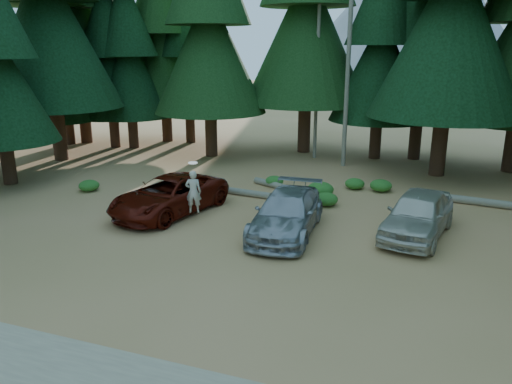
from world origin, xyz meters
TOP-DOWN VIEW (x-y plane):
  - ground at (0.00, 0.00)m, footprint 160.00×160.00m
  - forest_belt_north at (0.00, 15.00)m, footprint 36.00×7.00m
  - snag_front at (0.80, 14.50)m, footprint 0.24×0.24m
  - snag_back at (-1.20, 16.00)m, footprint 0.20×0.20m
  - mountain_peak at (-2.59, 88.23)m, footprint 48.00×50.00m
  - red_pickup at (-4.28, 3.97)m, footprint 3.56×5.71m
  - silver_minivan_center at (0.76, 3.42)m, footprint 2.38×5.19m
  - silver_minivan_right at (5.17, 4.72)m, footprint 2.70×4.94m
  - frisbee_player at (-3.02, 3.61)m, footprint 0.71×0.58m
  - log_left at (-3.13, 7.31)m, footprint 4.18×0.79m
  - log_mid at (-0.89, 8.59)m, footprint 3.44×1.85m
  - log_right at (7.40, 9.23)m, footprint 5.19×0.97m
  - shrub_far_left at (-5.90, 8.23)m, footprint 0.83×0.83m
  - shrub_left at (-1.55, 9.21)m, footprint 0.88×0.88m
  - shrub_center_left at (0.91, 8.25)m, footprint 1.18×1.18m
  - shrub_center_right at (1.42, 7.07)m, footprint 0.98×0.98m
  - shrub_right at (2.15, 10.00)m, footprint 0.91×0.91m
  - shrub_far_right at (3.35, 10.00)m, footprint 1.00×1.00m
  - shrub_edge_west at (-9.36, 5.50)m, footprint 0.92×0.92m

SIDE VIEW (x-z plane):
  - ground at x=0.00m, z-range 0.00..0.00m
  - forest_belt_north at x=0.00m, z-range -11.00..11.00m
  - log_left at x=-3.13m, z-range 0.00..0.30m
  - log_mid at x=-0.89m, z-range 0.00..0.30m
  - log_right at x=7.40m, z-range 0.00..0.33m
  - shrub_far_left at x=-5.90m, z-range 0.00..0.46m
  - shrub_left at x=-1.55m, z-range 0.00..0.48m
  - shrub_right at x=2.15m, z-range 0.00..0.50m
  - shrub_edge_west at x=-9.36m, z-range 0.00..0.51m
  - shrub_center_right at x=1.42m, z-range 0.00..0.54m
  - shrub_far_right at x=3.35m, z-range 0.00..0.55m
  - shrub_center_left at x=0.91m, z-range 0.00..0.65m
  - red_pickup at x=-4.28m, z-range 0.00..1.47m
  - silver_minivan_center at x=0.76m, z-range 0.00..1.47m
  - silver_minivan_right at x=5.17m, z-range 0.00..1.59m
  - frisbee_player at x=-3.02m, z-range 0.14..2.11m
  - snag_back at x=-1.20m, z-range 0.00..10.00m
  - snag_front at x=0.80m, z-range 0.00..12.00m
  - mountain_peak at x=-2.59m, z-range -1.29..26.71m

